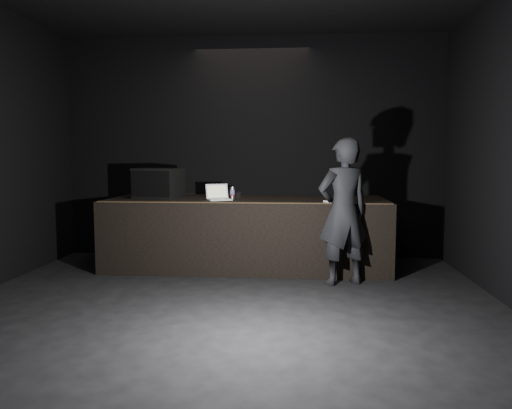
{
  "coord_description": "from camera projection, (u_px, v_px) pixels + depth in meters",
  "views": [
    {
      "loc": [
        0.73,
        -4.49,
        1.61
      ],
      "look_at": [
        0.17,
        2.3,
        0.95
      ],
      "focal_mm": 35.0,
      "sensor_mm": 36.0,
      "label": 1
    }
  ],
  "objects": [
    {
      "name": "ground",
      "position": [
        218.0,
        329.0,
        4.66
      ],
      "size": [
        7.0,
        7.0,
        0.0
      ],
      "primitive_type": "plane",
      "color": "black",
      "rests_on": "ground"
    },
    {
      "name": "room_walls",
      "position": [
        216.0,
        110.0,
        4.47
      ],
      "size": [
        6.1,
        7.1,
        3.52
      ],
      "color": "black",
      "rests_on": "ground"
    },
    {
      "name": "stage_riser",
      "position": [
        247.0,
        232.0,
        7.32
      ],
      "size": [
        4.0,
        1.5,
        1.0
      ],
      "primitive_type": "cube",
      "color": "black",
      "rests_on": "ground"
    },
    {
      "name": "riser_lip",
      "position": [
        242.0,
        202.0,
        6.57
      ],
      "size": [
        3.92,
        0.1,
        0.01
      ],
      "primitive_type": "cube",
      "color": "brown",
      "rests_on": "stage_riser"
    },
    {
      "name": "stage_monitor",
      "position": [
        158.0,
        183.0,
        7.34
      ],
      "size": [
        0.74,
        0.61,
        0.44
      ],
      "rotation": [
        0.0,
        0.0,
        -0.23
      ],
      "color": "black",
      "rests_on": "stage_riser"
    },
    {
      "name": "cable",
      "position": [
        164.0,
        195.0,
        7.88
      ],
      "size": [
        0.86,
        0.43,
        0.02
      ],
      "primitive_type": "cylinder",
      "rotation": [
        0.0,
        1.57,
        0.45
      ],
      "color": "black",
      "rests_on": "stage_riser"
    },
    {
      "name": "laptop",
      "position": [
        218.0,
        196.0,
        7.03
      ],
      "size": [
        0.41,
        0.39,
        0.22
      ],
      "rotation": [
        0.0,
        0.0,
        0.43
      ],
      "color": "white",
      "rests_on": "stage_riser"
    },
    {
      "name": "beer_can",
      "position": [
        232.0,
        193.0,
        7.25
      ],
      "size": [
        0.07,
        0.07,
        0.17
      ],
      "color": "silver",
      "rests_on": "stage_riser"
    },
    {
      "name": "plastic_cup",
      "position": [
        238.0,
        195.0,
        7.21
      ],
      "size": [
        0.08,
        0.08,
        0.1
      ],
      "primitive_type": "cylinder",
      "color": "white",
      "rests_on": "stage_riser"
    },
    {
      "name": "wii_remote",
      "position": [
        328.0,
        202.0,
        6.53
      ],
      "size": [
        0.11,
        0.17,
        0.03
      ],
      "primitive_type": "cube",
      "rotation": [
        0.0,
        0.0,
        0.47
      ],
      "color": "white",
      "rests_on": "stage_riser"
    },
    {
      "name": "person",
      "position": [
        343.0,
        212.0,
        6.23
      ],
      "size": [
        0.79,
        0.66,
        1.84
      ],
      "primitive_type": "imported",
      "rotation": [
        0.0,
        0.0,
        3.52
      ],
      "color": "black",
      "rests_on": "ground"
    }
  ]
}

